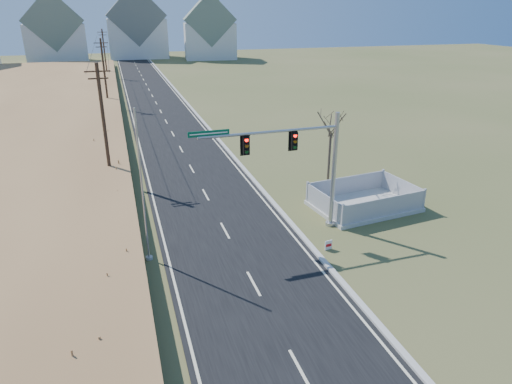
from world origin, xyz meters
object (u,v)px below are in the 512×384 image
traffic_signal_mast (306,161)px  fence_enclosure (364,204)px  flagpole (144,203)px  bare_tree (331,122)px  open_sign (328,245)px

traffic_signal_mast → fence_enclosure: traffic_signal_mast is taller
traffic_signal_mast → flagpole: (-9.32, -0.90, -1.09)m
flagpole → bare_tree: bearing=27.3°
traffic_signal_mast → open_sign: (0.37, -2.80, -4.07)m
open_sign → flagpole: bearing=159.6°
traffic_signal_mast → flagpole: bearing=-175.8°
fence_enclosure → flagpole: 15.06m
open_sign → fence_enclosure: bearing=34.5°
flagpole → fence_enclosure: bearing=10.6°
open_sign → traffic_signal_mast: bearing=88.2°
flagpole → bare_tree: size_ratio=1.35×
open_sign → flagpole: size_ratio=0.07×
fence_enclosure → traffic_signal_mast: bearing=-167.7°
traffic_signal_mast → flagpole: flagpole is taller
traffic_signal_mast → fence_enclosure: (5.18, 1.82, -4.08)m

